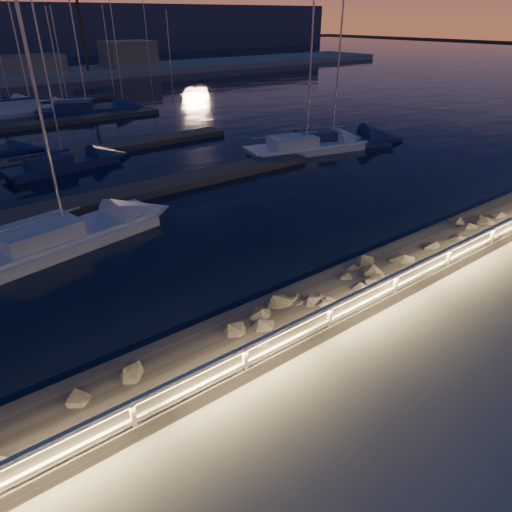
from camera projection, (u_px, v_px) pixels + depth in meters
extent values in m
plane|color=#A8A498|center=(373.00, 311.00, 14.45)|extent=(400.00, 400.00, 0.00)
cube|color=#A8A498|center=(442.00, 355.00, 12.74)|extent=(240.00, 5.00, 0.20)
cube|color=slate|center=(337.00, 299.00, 15.65)|extent=(240.00, 3.45, 1.29)
plane|color=black|center=(368.00, 341.00, 15.02)|extent=(400.00, 400.00, 0.00)
cube|color=white|center=(134.00, 420.00, 9.94)|extent=(0.11, 0.11, 1.00)
cube|color=white|center=(245.00, 364.00, 11.55)|extent=(0.11, 0.11, 1.00)
cube|color=white|center=(329.00, 321.00, 13.15)|extent=(0.11, 0.11, 1.00)
cube|color=white|center=(395.00, 288.00, 14.76)|extent=(0.11, 0.11, 1.00)
cube|color=white|center=(448.00, 261.00, 16.36)|extent=(0.11, 0.11, 1.00)
cube|color=white|center=(491.00, 239.00, 17.96)|extent=(0.11, 0.11, 1.00)
cube|color=white|center=(377.00, 284.00, 13.99)|extent=(44.00, 0.12, 0.12)
cube|color=white|center=(375.00, 298.00, 14.22)|extent=(44.00, 0.09, 0.09)
cube|color=#FFCF72|center=(377.00, 287.00, 14.01)|extent=(44.00, 0.04, 0.03)
sphere|color=slate|center=(236.00, 338.00, 13.73)|extent=(1.10, 1.10, 1.10)
sphere|color=slate|center=(121.00, 426.00, 10.44)|extent=(0.85, 0.85, 0.85)
sphere|color=slate|center=(387.00, 276.00, 16.81)|extent=(0.84, 0.84, 0.84)
sphere|color=slate|center=(260.00, 351.00, 12.79)|extent=(0.72, 0.72, 0.72)
sphere|color=slate|center=(220.00, 367.00, 12.29)|extent=(1.02, 1.02, 1.02)
sphere|color=slate|center=(410.00, 262.00, 17.82)|extent=(0.94, 0.94, 0.94)
sphere|color=slate|center=(365.00, 269.00, 17.70)|extent=(0.98, 0.98, 0.98)
cube|color=#544D46|center=(151.00, 188.00, 25.90)|extent=(22.00, 2.00, 0.40)
cube|color=#544D46|center=(90.00, 151.00, 32.94)|extent=(22.00, 2.00, 0.40)
cube|color=#544D46|center=(44.00, 124.00, 41.39)|extent=(22.00, 2.00, 0.40)
cube|color=#544D46|center=(14.00, 105.00, 49.83)|extent=(22.00, 2.00, 0.40)
cube|color=gray|center=(29.00, 66.00, 70.91)|extent=(10.00, 6.00, 3.00)
cube|color=gray|center=(129.00, 56.00, 78.39)|extent=(8.00, 7.00, 4.60)
cylinder|color=#503B25|center=(82.00, 31.00, 70.81)|extent=(0.44, 0.44, 11.50)
cube|color=silver|center=(68.00, 241.00, 19.95)|extent=(8.31, 4.10, 0.62)
cube|color=silver|center=(66.00, 233.00, 19.77)|extent=(8.89, 3.84, 0.17)
cube|color=silver|center=(39.00, 233.00, 18.86)|extent=(3.41, 2.54, 0.73)
cylinder|color=#BCBCC1|center=(28.00, 57.00, 16.49)|extent=(0.14, 0.14, 13.81)
cylinder|color=#BCBCC1|center=(22.00, 224.00, 18.23)|extent=(4.90, 1.03, 0.09)
cube|color=navy|center=(65.00, 167.00, 29.71)|extent=(7.03, 3.11, 0.49)
cube|color=navy|center=(64.00, 162.00, 29.56)|extent=(7.55, 2.84, 0.13)
cube|color=navy|center=(49.00, 161.00, 28.83)|extent=(2.84, 2.02, 0.58)
cylinder|color=#BCBCC1|center=(44.00, 63.00, 26.76)|extent=(0.11, 0.11, 11.80)
cylinder|color=#BCBCC1|center=(39.00, 155.00, 28.33)|extent=(4.22, 0.61, 0.07)
cube|color=navy|center=(332.00, 143.00, 35.19)|extent=(9.05, 6.17, 0.58)
cube|color=navy|center=(333.00, 139.00, 35.02)|extent=(9.53, 6.07, 0.16)
cube|color=navy|center=(318.00, 135.00, 34.61)|extent=(3.95, 3.35, 0.68)
cylinder|color=#BCBCC1|center=(341.00, 28.00, 31.47)|extent=(0.13, 0.13, 14.99)
cylinder|color=#BCBCC1|center=(311.00, 128.00, 34.25)|extent=(4.95, 2.29, 0.08)
cube|color=silver|center=(306.00, 150.00, 33.60)|extent=(8.90, 4.64, 0.57)
cube|color=silver|center=(307.00, 145.00, 33.43)|extent=(9.49, 4.39, 0.15)
cube|color=silver|center=(293.00, 141.00, 32.83)|extent=(3.69, 2.80, 0.67)
cylinder|color=#BCBCC1|center=(312.00, 31.00, 29.94)|extent=(0.12, 0.12, 14.72)
cylinder|color=#BCBCC1|center=(286.00, 135.00, 32.37)|extent=(5.18, 1.26, 0.08)
cube|color=navy|center=(88.00, 112.00, 46.50)|extent=(9.49, 5.98, 0.60)
cube|color=navy|center=(87.00, 108.00, 46.32)|extent=(10.03, 5.82, 0.16)
cube|color=navy|center=(74.00, 105.00, 45.82)|extent=(4.07, 3.34, 0.71)
cylinder|color=#BCBCC1|center=(73.00, 21.00, 42.61)|extent=(0.13, 0.13, 15.63)
cylinder|color=#BCBCC1|center=(66.00, 100.00, 45.41)|extent=(5.30, 2.06, 0.09)
cube|color=silver|center=(33.00, 112.00, 46.46)|extent=(8.14, 2.86, 0.63)
cube|color=silver|center=(32.00, 108.00, 46.27)|extent=(8.80, 2.47, 0.17)
cube|color=silver|center=(19.00, 105.00, 45.50)|extent=(3.18, 2.09, 0.74)
cylinder|color=#BCBCC1|center=(14.00, 30.00, 42.94)|extent=(0.14, 0.14, 14.03)
cylinder|color=#BCBCC1|center=(11.00, 100.00, 44.94)|extent=(5.05, 0.20, 0.09)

